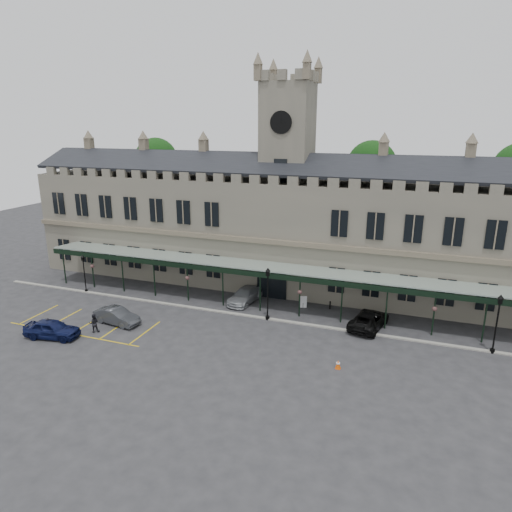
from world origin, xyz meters
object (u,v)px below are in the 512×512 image
(traffic_cone, at_px, (338,364))
(car_left_a, at_px, (52,329))
(lamp_post_mid, at_px, (268,289))
(car_taxi, at_px, (245,295))
(person_b, at_px, (94,323))
(car_left_b, at_px, (117,316))
(station_building, at_px, (286,229))
(person_a, at_px, (49,327))
(clock_tower, at_px, (287,169))
(car_van, at_px, (369,320))
(lamp_post_left, at_px, (84,270))
(sign_board, at_px, (303,302))
(lamp_post_right, at_px, (497,319))

(traffic_cone, distance_m, car_left_a, 24.47)
(lamp_post_mid, bearing_deg, car_taxi, 136.38)
(traffic_cone, xyz_separation_m, person_b, (-21.55, -1.08, 0.52))
(lamp_post_mid, bearing_deg, car_left_b, -156.40)
(station_building, xyz_separation_m, person_a, (-15.53, -20.21, -5.65))
(clock_tower, distance_m, car_taxi, 14.44)
(car_left_a, bearing_deg, person_b, -61.09)
(traffic_cone, distance_m, car_left_b, 20.79)
(station_building, bearing_deg, traffic_cone, -61.70)
(car_left_b, bearing_deg, car_left_a, 148.83)
(clock_tower, relative_size, car_left_a, 5.19)
(car_left_a, relative_size, car_taxi, 0.92)
(car_van, bearing_deg, car_left_b, 30.25)
(station_building, height_order, lamp_post_left, station_building)
(lamp_post_mid, bearing_deg, station_building, 97.41)
(car_left_a, relative_size, person_b, 2.78)
(sign_board, relative_size, person_a, 0.75)
(traffic_cone, height_order, person_b, person_b)
(sign_board, height_order, person_a, person_a)
(sign_board, bearing_deg, traffic_cone, -79.75)
(lamp_post_left, xyz_separation_m, car_left_b, (8.28, -5.75, -1.80))
(car_left_a, bearing_deg, station_building, -45.81)
(lamp_post_left, distance_m, car_left_b, 10.24)
(traffic_cone, xyz_separation_m, person_a, (-24.78, -3.02, 0.48))
(station_building, xyz_separation_m, car_van, (10.58, -8.98, -5.72))
(car_left_b, bearing_deg, lamp_post_mid, -58.66)
(station_building, distance_m, person_a, 26.11)
(car_left_b, bearing_deg, lamp_post_right, -72.31)
(car_taxi, bearing_deg, station_building, 80.42)
(clock_tower, relative_size, lamp_post_mid, 4.80)
(person_b, bearing_deg, car_van, 166.19)
(traffic_cone, bearing_deg, car_left_a, -172.43)
(lamp_post_left, height_order, person_a, lamp_post_left)
(lamp_post_left, xyz_separation_m, lamp_post_right, (40.39, -0.12, 0.45))
(clock_tower, relative_size, person_b, 14.42)
(station_building, relative_size, car_left_a, 12.55)
(clock_tower, bearing_deg, lamp_post_mid, -82.65)
(car_taxi, bearing_deg, clock_tower, 80.62)
(lamp_post_right, height_order, person_a, lamp_post_right)
(lamp_post_mid, distance_m, sign_board, 5.29)
(clock_tower, xyz_separation_m, lamp_post_right, (20.61, -10.53, -10.11))
(station_building, height_order, sign_board, station_building)
(person_b, bearing_deg, lamp_post_mid, 173.87)
(lamp_post_left, bearing_deg, car_taxi, 10.56)
(lamp_post_left, bearing_deg, car_van, 2.53)
(station_building, xyz_separation_m, person_b, (-12.30, -18.27, -5.61))
(car_van, bearing_deg, car_taxi, 3.84)
(traffic_cone, height_order, person_a, person_a)
(car_van, distance_m, person_a, 28.42)
(traffic_cone, distance_m, car_van, 8.32)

